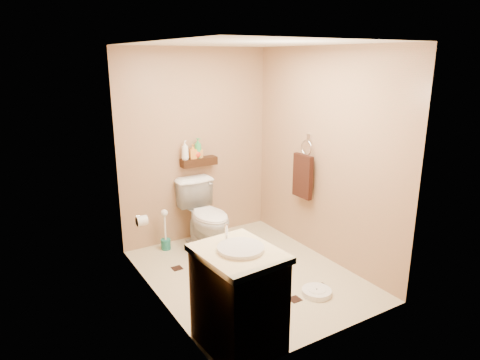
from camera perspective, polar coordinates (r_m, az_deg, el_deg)
ground at (r=4.76m, az=1.16°, el=-12.48°), size 2.50×2.50×0.00m
wall_back at (r=5.39m, az=-5.93°, el=4.47°), size 2.00×0.04×2.40m
wall_front at (r=3.38m, az=12.72°, el=-2.93°), size 2.00×0.04×2.40m
wall_left at (r=3.89m, az=-11.28°, el=-0.30°), size 0.04×2.50×2.40m
wall_right at (r=4.91m, az=11.15°, el=3.12°), size 0.04×2.50×2.40m
ceiling at (r=4.18m, az=1.35°, el=17.77°), size 2.00×2.50×0.02m
wall_shelf at (r=5.36m, az=-5.50°, el=2.44°), size 0.46×0.14×0.10m
floor_accents at (r=4.71m, az=1.45°, el=-12.77°), size 1.23×1.30×0.01m
toilet at (r=5.21m, az=-4.50°, el=-4.86°), size 0.47×0.82×0.84m
vanity at (r=3.53m, az=-0.19°, el=-15.41°), size 0.62×0.73×0.98m
bathroom_scale at (r=4.46m, az=10.17°, el=-14.48°), size 0.39×0.39×0.06m
toilet_brush at (r=5.34m, az=-9.92°, el=-7.29°), size 0.12×0.12×0.52m
towel_ring at (r=5.10m, az=8.40°, el=0.78°), size 0.12×0.30×0.76m
toilet_paper at (r=4.69m, az=-12.97°, el=-5.31°), size 0.12×0.11×0.12m
bottle_a at (r=5.24m, az=-7.35°, el=3.96°), size 0.13×0.13×0.23m
bottle_b at (r=5.29m, az=-6.29°, el=3.82°), size 0.09×0.09×0.18m
bottle_c at (r=5.32m, az=-5.78°, el=3.70°), size 0.16×0.16×0.15m
bottle_d at (r=5.31m, az=-5.63°, el=4.26°), size 0.13×0.13×0.25m
bottle_e at (r=5.33m, az=-5.42°, el=3.78°), size 0.10×0.10×0.15m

